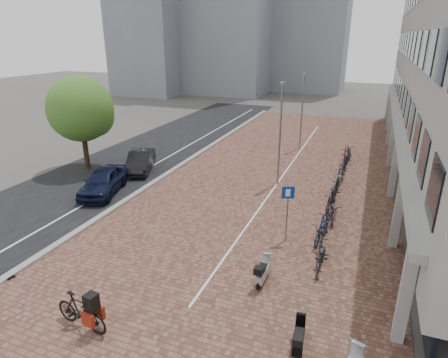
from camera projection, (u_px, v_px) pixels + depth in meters
ground at (174, 253)px, 16.51m from camera, size 140.00×140.00×0.00m
plaza_brick at (283, 172)px, 26.30m from camera, size 14.50×42.00×0.04m
street_asphalt at (145, 155)px, 30.03m from camera, size 8.00×50.00×0.03m
curb at (190, 160)px, 28.68m from camera, size 0.35×42.00×0.14m
lane_line at (167, 157)px, 29.34m from camera, size 0.12×44.00×0.00m
parking_line at (286, 172)px, 26.22m from camera, size 0.10×30.00×0.00m
bg_towers at (238, 0)px, 59.17m from camera, size 33.00×23.00×32.00m
car_navy at (103, 181)px, 22.51m from camera, size 2.96×4.78×1.52m
car_dark at (140, 161)px, 26.34m from camera, size 2.95×4.47×1.39m
hero_bike at (81, 311)px, 12.05m from camera, size 2.13×0.83×1.47m
shoes at (8, 278)px, 14.68m from camera, size 0.48×0.43×0.10m
scooter_front at (263, 270)px, 14.40m from camera, size 0.46×1.45×0.99m
scooter_mid at (299, 336)px, 11.27m from camera, size 0.56×1.40×0.94m
parking_sign at (287, 204)px, 16.82m from camera, size 0.53×0.24×2.67m
lamp_near at (280, 136)px, 23.02m from camera, size 0.12×0.12×6.23m
lamp_far at (302, 113)px, 30.69m from camera, size 0.12×0.12×5.99m
street_tree at (83, 111)px, 25.69m from camera, size 4.38×4.38×6.37m
bike_row at (337, 187)px, 22.23m from camera, size 1.20×18.12×1.05m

